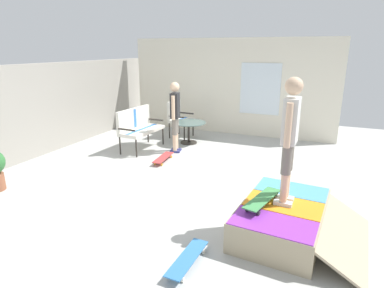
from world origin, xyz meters
The scene contains 12 objects.
ground_plane centered at (0.00, 0.00, -0.05)m, with size 12.00×12.00×0.10m, color #B2B2AD.
back_wall_cinderblock centered at (0.00, 4.00, 1.05)m, with size 9.00×0.20×2.10m.
house_facade centered at (3.80, 0.49, 1.36)m, with size 0.23×6.00×2.72m.
skate_ramp centered at (-1.19, -1.82, 0.21)m, with size 1.77×1.71×0.42m.
patio_bench centered at (1.32, 2.08, 0.62)m, with size 1.28×0.62×1.02m.
patio_chair_near_house centered at (2.75, 1.68, 0.61)m, with size 0.65×0.59×1.02m.
patio_table centered at (2.27, 1.14, 0.40)m, with size 0.90×0.90×0.57m.
person_watching centered at (1.48, 1.14, 0.98)m, with size 0.47×0.30×1.68m.
person_skater centered at (-1.14, -1.78, 1.40)m, with size 0.48×0.25×1.68m.
skateboard_by_bench centered at (0.72, 1.07, 0.08)m, with size 0.82×0.27×0.10m.
skateboard_spare centered at (-2.36, -0.89, 0.08)m, with size 0.81×0.23×0.10m.
skateboard_on_ramp centered at (-1.33, -1.53, 0.51)m, with size 0.82×0.38×0.10m.
Camera 1 is at (-5.29, -2.21, 2.44)m, focal length 30.19 mm.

